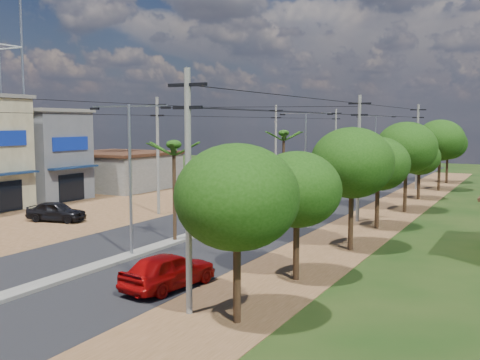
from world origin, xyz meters
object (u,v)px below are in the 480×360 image
Objects in this scene: moto_rider_east at (165,282)px; car_silver_mid at (290,207)px; car_white_far at (242,193)px; car_red_near at (168,271)px; car_parked_dark at (56,212)px.

car_silver_mid is at bearing -102.31° from moto_rider_east.
car_silver_mid is at bearing -38.61° from car_white_far.
car_red_near is 1.00× the size of car_white_far.
car_silver_mid is at bearing -67.10° from car_parked_dark.
moto_rider_east is at bearing 120.01° from car_red_near.
car_silver_mid is 1.06× the size of car_parked_dark.
car_parked_dark is (-13.86, -9.97, -0.02)m from car_silver_mid.
car_red_near is at bearing 93.79° from car_silver_mid.
car_red_near is 19.13m from car_parked_dark.
moto_rider_east is at bearing -67.58° from car_white_far.
car_red_near is 27.64m from car_white_far.
car_red_near is 2.55× the size of moto_rider_east.
car_parked_dark is 2.35× the size of moto_rider_east.
car_parked_dark is (-16.51, 9.67, -0.06)m from car_red_near.
car_parked_dark is at bearing -110.81° from car_white_far.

